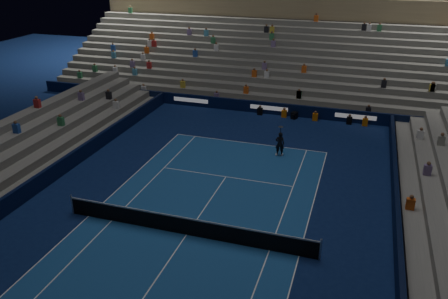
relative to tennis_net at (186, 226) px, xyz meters
The scene contains 9 objects.
ground 0.50m from the tennis_net, ahead, with size 90.00×90.00×0.00m, color #0B1A47.
court_surface 0.50m from the tennis_net, ahead, with size 10.97×23.77×0.01m, color navy.
sponsor_barrier_far 18.50m from the tennis_net, 90.00° to the left, with size 44.00×0.25×1.00m, color black.
sponsor_barrier_east 9.70m from the tennis_net, ahead, with size 0.25×37.00×1.00m, color black.
sponsor_barrier_west 9.70m from the tennis_net, behind, with size 0.25×37.00×1.00m, color black.
grandstand_main 28.05m from the tennis_net, 90.00° to the left, with size 44.00×15.20×11.20m.
tennis_net is the anchor object (origin of this frame).
tennis_player 10.80m from the tennis_net, 76.77° to the left, with size 0.61×0.40×1.66m, color black.
broadcast_camera 18.07m from the tennis_net, 82.98° to the left, with size 0.57×0.93×0.55m.
Camera 1 is at (7.34, -17.04, 12.78)m, focal length 36.38 mm.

